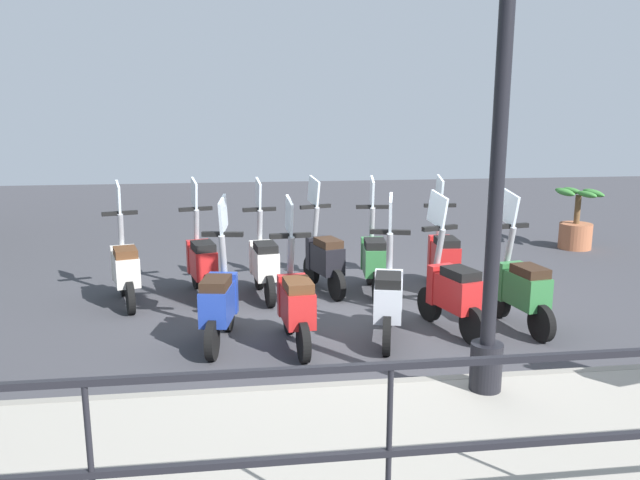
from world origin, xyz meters
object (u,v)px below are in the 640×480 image
(scooter_near_4, at_px, (219,301))
(scooter_far_4, at_px, (202,261))
(scooter_near_0, at_px, (521,287))
(scooter_near_1, at_px, (452,290))
(scooter_near_3, at_px, (296,302))
(scooter_near_2, at_px, (388,297))
(scooter_far_3, at_px, (264,262))
(scooter_far_5, at_px, (125,267))
(potted_palm, at_px, (576,224))
(scooter_far_0, at_px, (443,256))
(lamp_post_near, at_px, (498,168))
(scooter_far_1, at_px, (374,258))
(scooter_far_2, at_px, (324,257))

(scooter_near_4, height_order, scooter_far_4, same)
(scooter_near_0, distance_m, scooter_near_1, 0.80)
(scooter_near_3, bearing_deg, scooter_near_2, -91.84)
(scooter_far_3, height_order, scooter_far_5, same)
(potted_palm, height_order, scooter_near_1, scooter_near_1)
(scooter_far_3, bearing_deg, scooter_far_4, 71.96)
(scooter_near_2, relative_size, scooter_far_0, 1.00)
(potted_palm, distance_m, scooter_near_4, 7.21)
(scooter_near_1, xyz_separation_m, scooter_far_3, (1.56, 1.99, 0.00))
(lamp_post_near, bearing_deg, scooter_near_0, -32.59)
(scooter_near_0, xyz_separation_m, scooter_far_4, (1.71, 3.60, 0.00))
(scooter_near_3, bearing_deg, scooter_far_1, -39.27)
(scooter_near_3, xyz_separation_m, scooter_far_3, (1.77, 0.25, 0.00))
(scooter_far_0, bearing_deg, scooter_near_4, 122.68)
(scooter_far_4, xyz_separation_m, scooter_far_5, (-0.22, 0.93, 0.00))
(scooter_far_1, distance_m, scooter_far_5, 3.20)
(lamp_post_near, bearing_deg, potted_palm, -35.29)
(potted_palm, height_order, scooter_far_0, scooter_far_0)
(lamp_post_near, height_order, scooter_near_3, lamp_post_near)
(scooter_near_2, bearing_deg, scooter_near_4, 101.24)
(scooter_near_3, distance_m, scooter_far_0, 2.81)
(scooter_near_3, bearing_deg, scooter_far_0, -55.70)
(scooter_far_2, bearing_deg, scooter_far_0, -111.50)
(scooter_near_0, distance_m, scooter_near_2, 1.56)
(scooter_far_0, distance_m, scooter_far_2, 1.62)
(lamp_post_near, xyz_separation_m, scooter_near_1, (1.73, -0.30, -1.50))
(lamp_post_near, relative_size, scooter_far_1, 2.70)
(scooter_near_4, height_order, scooter_far_2, same)
(scooter_far_1, xyz_separation_m, scooter_far_4, (0.14, 2.26, 0.00))
(scooter_near_2, relative_size, scooter_far_5, 1.00)
(scooter_far_1, bearing_deg, scooter_near_4, 135.63)
(potted_palm, height_order, scooter_near_2, scooter_near_2)
(lamp_post_near, height_order, scooter_far_4, lamp_post_near)
(scooter_near_0, bearing_deg, scooter_near_2, 86.93)
(scooter_near_0, distance_m, scooter_far_1, 2.06)
(potted_palm, bearing_deg, scooter_near_0, 143.52)
(scooter_near_1, relative_size, scooter_far_0, 1.00)
(scooter_near_2, bearing_deg, scooter_near_0, -69.53)
(scooter_near_3, bearing_deg, scooter_far_3, 2.79)
(scooter_near_4, xyz_separation_m, scooter_far_3, (1.61, -0.53, 0.00))
(scooter_near_1, bearing_deg, potted_palm, -59.48)
(scooter_near_0, xyz_separation_m, scooter_near_2, (-0.15, 1.55, 0.00))
(lamp_post_near, xyz_separation_m, scooter_near_0, (1.73, -1.10, -1.50))
(scooter_far_3, distance_m, scooter_far_4, 0.82)
(lamp_post_near, relative_size, scooter_far_2, 2.70)
(potted_palm, distance_m, scooter_far_1, 4.67)
(scooter_near_1, bearing_deg, scooter_near_3, 81.13)
(scooter_far_0, distance_m, scooter_far_4, 3.23)
(potted_palm, xyz_separation_m, scooter_far_0, (-2.20, 3.16, 0.04))
(scooter_far_5, bearing_deg, scooter_far_1, -103.83)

